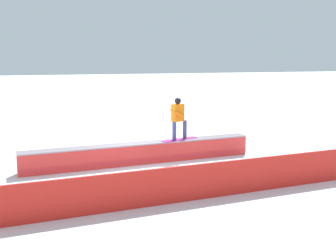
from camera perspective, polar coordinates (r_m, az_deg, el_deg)
The scene contains 4 objects.
ground_plane at distance 14.25m, azimuth -3.68°, elevation -5.05°, with size 120.00×120.00×0.00m, color white.
grind_box at distance 14.17m, azimuth -3.69°, elevation -3.81°, with size 7.92×1.54×0.70m.
snowboarder at distance 14.39m, azimuth 1.41°, elevation 1.24°, with size 1.40×0.79×1.47m.
safety_fence at distance 10.40m, azimuth 0.54°, elevation -8.09°, with size 13.48×0.06×0.93m, color red.
Camera 1 is at (2.60, 13.51, 3.68)m, focal length 44.68 mm.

